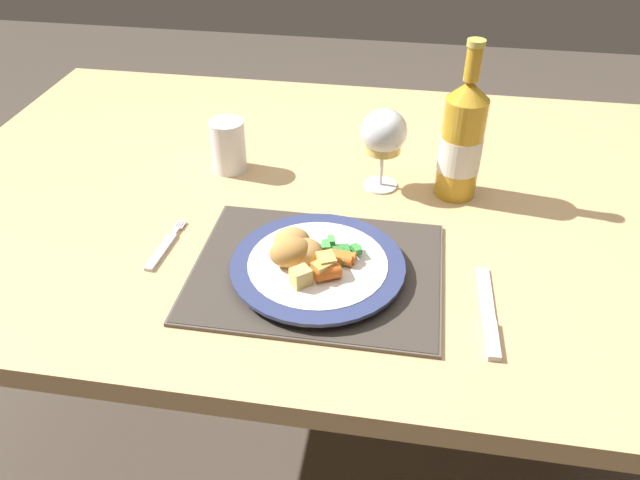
{
  "coord_description": "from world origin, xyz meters",
  "views": [
    {
      "loc": [
        0.14,
        -0.95,
        1.34
      ],
      "look_at": [
        0.01,
        -0.2,
        0.78
      ],
      "focal_mm": 35.0,
      "sensor_mm": 36.0,
      "label": 1
    }
  ],
  "objects_px": {
    "dinner_plate": "(318,267)",
    "fork": "(164,248)",
    "table_knife": "(489,319)",
    "drinking_cup": "(228,145)",
    "dining_table": "(331,227)",
    "wine_glass": "(384,135)",
    "bottle": "(462,141)"
  },
  "relations": [
    {
      "from": "dining_table",
      "to": "drinking_cup",
      "type": "relative_size",
      "value": 14.88
    },
    {
      "from": "dinner_plate",
      "to": "fork",
      "type": "relative_size",
      "value": 1.94
    },
    {
      "from": "dinner_plate",
      "to": "fork",
      "type": "distance_m",
      "value": 0.25
    },
    {
      "from": "wine_glass",
      "to": "drinking_cup",
      "type": "distance_m",
      "value": 0.29
    },
    {
      "from": "dining_table",
      "to": "bottle",
      "type": "height_order",
      "value": "bottle"
    },
    {
      "from": "table_knife",
      "to": "fork",
      "type": "bearing_deg",
      "value": 170.76
    },
    {
      "from": "fork",
      "to": "dinner_plate",
      "type": "bearing_deg",
      "value": -5.56
    },
    {
      "from": "drinking_cup",
      "to": "dining_table",
      "type": "bearing_deg",
      "value": -13.54
    },
    {
      "from": "dinner_plate",
      "to": "wine_glass",
      "type": "xyz_separation_m",
      "value": [
        0.07,
        0.27,
        0.09
      ]
    },
    {
      "from": "wine_glass",
      "to": "bottle",
      "type": "bearing_deg",
      "value": -0.95
    },
    {
      "from": "fork",
      "to": "bottle",
      "type": "xyz_separation_m",
      "value": [
        0.46,
        0.25,
        0.1
      ]
    },
    {
      "from": "dining_table",
      "to": "wine_glass",
      "type": "height_order",
      "value": "wine_glass"
    },
    {
      "from": "fork",
      "to": "table_knife",
      "type": "bearing_deg",
      "value": -9.24
    },
    {
      "from": "wine_glass",
      "to": "table_knife",
      "type": "bearing_deg",
      "value": -61.54
    },
    {
      "from": "dining_table",
      "to": "dinner_plate",
      "type": "distance_m",
      "value": 0.26
    },
    {
      "from": "dinner_plate",
      "to": "dining_table",
      "type": "bearing_deg",
      "value": 93.69
    },
    {
      "from": "dining_table",
      "to": "wine_glass",
      "type": "bearing_deg",
      "value": 21.21
    },
    {
      "from": "fork",
      "to": "wine_glass",
      "type": "distance_m",
      "value": 0.42
    },
    {
      "from": "bottle",
      "to": "wine_glass",
      "type": "bearing_deg",
      "value": 179.05
    },
    {
      "from": "dining_table",
      "to": "wine_glass",
      "type": "xyz_separation_m",
      "value": [
        0.09,
        0.03,
        0.18
      ]
    },
    {
      "from": "table_knife",
      "to": "dining_table",
      "type": "bearing_deg",
      "value": 131.85
    },
    {
      "from": "drinking_cup",
      "to": "fork",
      "type": "bearing_deg",
      "value": -97.5
    },
    {
      "from": "dining_table",
      "to": "table_knife",
      "type": "bearing_deg",
      "value": -48.15
    },
    {
      "from": "table_knife",
      "to": "drinking_cup",
      "type": "xyz_separation_m",
      "value": [
        -0.47,
        0.35,
        0.05
      ]
    },
    {
      "from": "table_knife",
      "to": "wine_glass",
      "type": "bearing_deg",
      "value": 118.46
    },
    {
      "from": "table_knife",
      "to": "drinking_cup",
      "type": "bearing_deg",
      "value": 143.59
    },
    {
      "from": "dinner_plate",
      "to": "drinking_cup",
      "type": "xyz_separation_m",
      "value": [
        -0.22,
        0.29,
        0.03
      ]
    },
    {
      "from": "fork",
      "to": "bottle",
      "type": "distance_m",
      "value": 0.53
    },
    {
      "from": "table_knife",
      "to": "bottle",
      "type": "distance_m",
      "value": 0.35
    },
    {
      "from": "fork",
      "to": "bottle",
      "type": "bearing_deg",
      "value": 28.27
    },
    {
      "from": "table_knife",
      "to": "wine_glass",
      "type": "height_order",
      "value": "wine_glass"
    },
    {
      "from": "table_knife",
      "to": "drinking_cup",
      "type": "relative_size",
      "value": 1.9
    }
  ]
}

